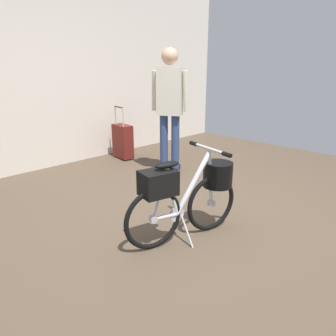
{
  "coord_description": "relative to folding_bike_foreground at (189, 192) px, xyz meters",
  "views": [
    {
      "loc": [
        -2.09,
        -1.7,
        1.45
      ],
      "look_at": [
        -0.07,
        0.3,
        0.55
      ],
      "focal_mm": 35.13,
      "sensor_mm": 36.0,
      "label": 1
    }
  ],
  "objects": [
    {
      "name": "visitor_near_wall",
      "position": [
        1.19,
        1.4,
        0.53
      ],
      "size": [
        0.38,
        0.46,
        1.65
      ],
      "color": "navy",
      "rests_on": "ground_plane"
    },
    {
      "name": "back_wall",
      "position": [
        0.13,
        2.84,
        1.05
      ],
      "size": [
        7.16,
        0.1,
        2.95
      ],
      "primitive_type": "cube",
      "color": "silver",
      "rests_on": "ground_plane"
    },
    {
      "name": "rolling_suitcase",
      "position": [
        1.15,
        2.4,
        -0.14
      ],
      "size": [
        0.22,
        0.38,
        0.83
      ],
      "color": "maroon",
      "rests_on": "ground_plane"
    },
    {
      "name": "ground_plane",
      "position": [
        0.13,
        0.01,
        -0.42
      ],
      "size": [
        7.16,
        7.16,
        0.0
      ],
      "primitive_type": "plane",
      "color": "brown"
    },
    {
      "name": "folding_bike_foreground",
      "position": [
        0.0,
        0.0,
        0.0
      ],
      "size": [
        1.1,
        0.52,
        0.79
      ],
      "color": "black",
      "rests_on": "ground_plane"
    }
  ]
}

